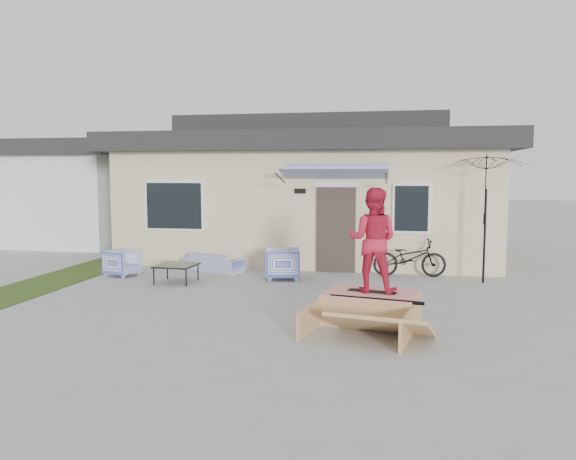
% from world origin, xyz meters
% --- Properties ---
extents(ground, '(90.00, 90.00, 0.00)m').
position_xyz_m(ground, '(0.00, 0.00, 0.00)').
color(ground, '#989997').
rests_on(ground, ground).
extents(grass_strip, '(1.40, 8.00, 0.01)m').
position_xyz_m(grass_strip, '(-5.20, 2.00, 0.00)').
color(grass_strip, '#294015').
rests_on(grass_strip, ground).
extents(house, '(10.80, 8.49, 4.10)m').
position_xyz_m(house, '(0.00, 7.99, 1.94)').
color(house, beige).
rests_on(house, ground).
extents(neighbor_house, '(8.60, 7.60, 3.50)m').
position_xyz_m(neighbor_house, '(-10.50, 10.00, 1.78)').
color(neighbor_house, silver).
rests_on(neighbor_house, ground).
extents(loveseat, '(1.60, 0.95, 0.60)m').
position_xyz_m(loveseat, '(-2.03, 4.08, 0.30)').
color(loveseat, '#3544A5').
rests_on(loveseat, ground).
extents(armchair_left, '(0.79, 0.82, 0.69)m').
position_xyz_m(armchair_left, '(-3.94, 3.01, 0.35)').
color(armchair_left, '#3544A5').
rests_on(armchair_left, ground).
extents(armchair_right, '(0.87, 0.90, 0.79)m').
position_xyz_m(armchair_right, '(-0.12, 3.31, 0.40)').
color(armchair_right, '#3544A5').
rests_on(armchair_right, ground).
extents(coffee_table, '(0.88, 0.88, 0.41)m').
position_xyz_m(coffee_table, '(-2.37, 2.46, 0.21)').
color(coffee_table, black).
rests_on(coffee_table, ground).
extents(bicycle, '(1.76, 0.77, 1.09)m').
position_xyz_m(bicycle, '(2.77, 4.19, 0.55)').
color(bicycle, black).
rests_on(bicycle, ground).
extents(patio_umbrella, '(1.99, 1.88, 2.20)m').
position_xyz_m(patio_umbrella, '(4.38, 3.72, 1.75)').
color(patio_umbrella, black).
rests_on(patio_umbrella, ground).
extents(skate_ramp, '(1.81, 2.20, 0.49)m').
position_xyz_m(skate_ramp, '(2.05, -0.12, 0.25)').
color(skate_ramp, tan).
rests_on(skate_ramp, ground).
extents(skateboard, '(0.82, 0.38, 0.05)m').
position_xyz_m(skateboard, '(2.06, -0.07, 0.52)').
color(skateboard, black).
rests_on(skateboard, skate_ramp).
extents(skater, '(0.91, 0.75, 1.70)m').
position_xyz_m(skater, '(2.06, -0.07, 1.39)').
color(skater, red).
rests_on(skater, skateboard).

